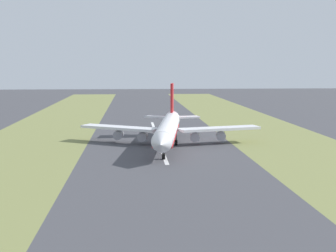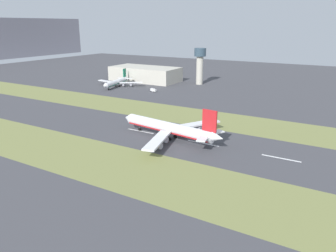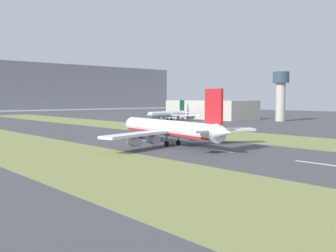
{
  "view_description": "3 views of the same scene",
  "coord_description": "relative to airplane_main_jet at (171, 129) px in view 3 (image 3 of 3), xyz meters",
  "views": [
    {
      "loc": [
        9.38,
        149.59,
        26.86
      ],
      "look_at": [
        -2.43,
        -4.33,
        7.0
      ],
      "focal_mm": 50.0,
      "sensor_mm": 36.0,
      "label": 1
    },
    {
      "loc": [
        -148.91,
        -90.56,
        59.94
      ],
      "look_at": [
        -2.43,
        -4.33,
        7.0
      ],
      "focal_mm": 35.0,
      "sensor_mm": 36.0,
      "label": 2
    },
    {
      "loc": [
        -97.47,
        -113.15,
        17.24
      ],
      "look_at": [
        -2.43,
        -4.33,
        7.0
      ],
      "focal_mm": 42.0,
      "sensor_mm": 36.0,
      "label": 3
    }
  ],
  "objects": [
    {
      "name": "ground_plane",
      "position": [
        2.68,
        6.21,
        -6.02
      ],
      "size": [
        800.0,
        800.0,
        0.0
      ],
      "primitive_type": "plane",
      "color": "#424247"
    },
    {
      "name": "grass_median_west",
      "position": [
        -42.32,
        6.21,
        -6.02
      ],
      "size": [
        40.0,
        600.0,
        0.01
      ],
      "primitive_type": "cube",
      "color": "olive",
      "rests_on": "ground"
    },
    {
      "name": "grass_median_east",
      "position": [
        47.68,
        6.21,
        -6.02
      ],
      "size": [
        40.0,
        600.0,
        0.01
      ],
      "primitive_type": "cube",
      "color": "olive",
      "rests_on": "ground"
    },
    {
      "name": "centreline_dash_near",
      "position": [
        2.68,
        -58.11,
        -6.01
      ],
      "size": [
        1.2,
        18.0,
        0.01
      ],
      "primitive_type": "cube",
      "color": "silver",
      "rests_on": "ground"
    },
    {
      "name": "centreline_dash_mid",
      "position": [
        2.68,
        -18.11,
        -6.01
      ],
      "size": [
        1.2,
        18.0,
        0.01
      ],
      "primitive_type": "cube",
      "color": "silver",
      "rests_on": "ground"
    },
    {
      "name": "centreline_dash_far",
      "position": [
        2.68,
        21.89,
        -6.01
      ],
      "size": [
        1.2,
        18.0,
        0.01
      ],
      "primitive_type": "cube",
      "color": "silver",
      "rests_on": "ground"
    },
    {
      "name": "airplane_main_jet",
      "position": [
        0.0,
        0.0,
        0.0
      ],
      "size": [
        63.54,
        67.12,
        20.2
      ],
      "color": "white",
      "rests_on": "ground"
    },
    {
      "name": "terminal_building",
      "position": [
        152.01,
        120.39,
        1.62
      ],
      "size": [
        36.0,
        75.07,
        15.28
      ],
      "primitive_type": "cube",
      "color": "#BCB7A8",
      "rests_on": "ground"
    },
    {
      "name": "control_tower",
      "position": [
        163.23,
        59.83,
        16.77
      ],
      "size": [
        12.0,
        12.0,
        36.96
      ],
      "color": "#BCB7A8",
      "rests_on": "ground"
    },
    {
      "name": "airplane_parked_apron",
      "position": [
        108.46,
        125.07,
        -1.35
      ],
      "size": [
        51.7,
        48.59,
        15.69
      ],
      "color": "white",
      "rests_on": "ground"
    },
    {
      "name": "service_truck",
      "position": [
        104.56,
        79.19,
        -4.36
      ],
      "size": [
        3.56,
        6.32,
        3.1
      ],
      "color": "white",
      "rests_on": "ground"
    }
  ]
}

